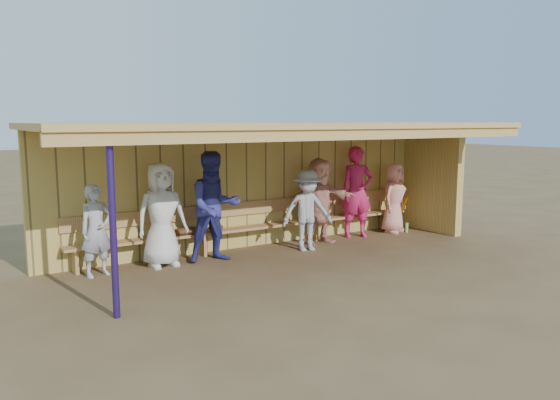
% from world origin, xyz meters
% --- Properties ---
extents(ground, '(90.00, 90.00, 0.00)m').
position_xyz_m(ground, '(0.00, 0.00, 0.00)').
color(ground, brown).
rests_on(ground, ground).
extents(player_a, '(0.63, 0.49, 1.52)m').
position_xyz_m(player_a, '(-3.32, 0.69, 0.76)').
color(player_a, '#9E9CA4').
rests_on(player_a, ground).
extents(player_b, '(0.91, 0.61, 1.82)m').
position_xyz_m(player_b, '(-2.20, 0.72, 0.91)').
color(player_b, silver).
rests_on(player_b, ground).
extents(player_c, '(1.05, 0.86, 2.00)m').
position_xyz_m(player_c, '(-1.26, 0.56, 1.00)').
color(player_c, navy).
rests_on(player_c, ground).
extents(player_e, '(1.14, 0.80, 1.60)m').
position_xyz_m(player_e, '(0.62, 0.35, 0.80)').
color(player_e, '#94949C').
rests_on(player_e, ground).
extents(player_f, '(1.71, 0.71, 1.79)m').
position_xyz_m(player_f, '(1.17, 0.68, 0.90)').
color(player_f, tan).
rests_on(player_f, ground).
extents(player_g, '(0.83, 0.67, 1.99)m').
position_xyz_m(player_g, '(2.27, 0.81, 0.99)').
color(player_g, '#CB205B').
rests_on(player_g, ground).
extents(player_h, '(0.90, 0.74, 1.59)m').
position_xyz_m(player_h, '(3.32, 0.75, 0.80)').
color(player_h, '#E18E7E').
rests_on(player_h, ground).
extents(dugout_structure, '(8.80, 3.20, 2.50)m').
position_xyz_m(dugout_structure, '(0.39, 0.69, 1.69)').
color(dugout_structure, tan).
rests_on(dugout_structure, ground).
extents(bench, '(7.60, 0.34, 0.93)m').
position_xyz_m(bench, '(0.00, 1.12, 0.53)').
color(bench, '#B3844D').
rests_on(bench, ground).
extents(dugout_equipment, '(5.59, 0.62, 0.80)m').
position_xyz_m(dugout_equipment, '(-0.57, 0.99, 0.49)').
color(dugout_equipment, '#C78717').
rests_on(dugout_equipment, ground).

